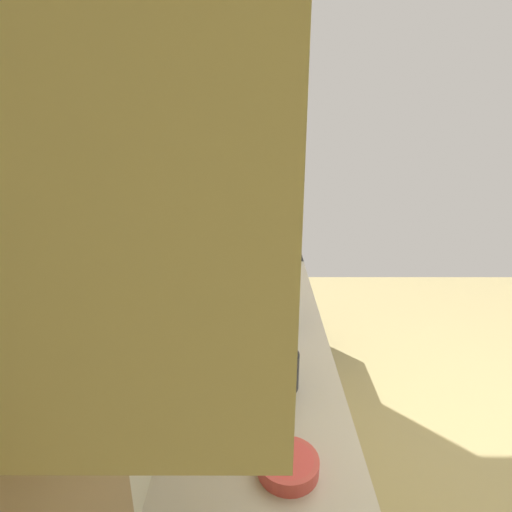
# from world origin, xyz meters

# --- Properties ---
(ground_plane) EXTENTS (5.89, 5.89, 0.00)m
(ground_plane) POSITION_xyz_m (0.00, 0.00, 0.00)
(ground_plane) COLOR tan
(wall_back) EXTENTS (3.80, 0.12, 2.75)m
(wall_back) POSITION_xyz_m (0.00, 1.59, 1.37)
(wall_back) COLOR beige
(wall_back) RESTS_ON ground_plane
(counter_run) EXTENTS (2.89, 0.64, 0.91)m
(counter_run) POSITION_xyz_m (-0.39, 1.23, 0.46)
(counter_run) COLOR #D6C26C
(counter_run) RESTS_ON ground_plane
(upper_cabinets) EXTENTS (1.84, 0.33, 0.57)m
(upper_cabinets) POSITION_xyz_m (-0.39, 1.37, 1.87)
(upper_cabinets) COLOR #D9C06D
(oven_range) EXTENTS (0.68, 0.64, 1.09)m
(oven_range) POSITION_xyz_m (1.39, 1.22, 0.47)
(oven_range) COLOR black
(oven_range) RESTS_ON ground_plane
(microwave) EXTENTS (0.51, 0.33, 0.28)m
(microwave) POSITION_xyz_m (0.23, 1.25, 1.05)
(microwave) COLOR white
(microwave) RESTS_ON counter_run
(bowl) EXTENTS (0.18, 0.18, 0.05)m
(bowl) POSITION_xyz_m (-0.69, 1.14, 0.94)
(bowl) COLOR #D84C47
(bowl) RESTS_ON counter_run
(kettle) EXTENTS (0.19, 0.14, 0.17)m
(kettle) POSITION_xyz_m (-0.30, 1.14, 0.99)
(kettle) COLOR black
(kettle) RESTS_ON counter_run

